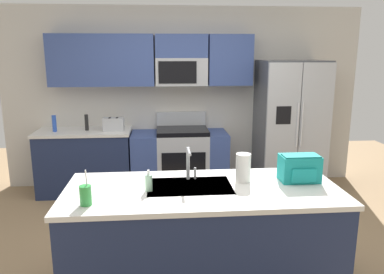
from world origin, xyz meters
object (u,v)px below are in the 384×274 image
Objects in this scene: sink_faucet at (189,161)px; backpack at (300,168)px; toaster at (114,124)px; range_oven at (180,160)px; soap_dispenser at (149,183)px; bottle_blue at (54,123)px; refrigerator at (290,126)px; drink_cup_green at (86,195)px; paper_towel_roll at (243,168)px; pepper_mill at (87,122)px.

sink_faucet is 0.88× the size of backpack.
toaster is at bearing 128.84° from backpack.
soap_dispenser is at bearing -98.65° from range_oven.
range_oven is 2.27m from sink_faucet.
backpack is at bearing -6.16° from sink_faucet.
bottle_blue reaches higher than range_oven.
range_oven is 1.07m from toaster.
refrigerator is 3.29m from bottle_blue.
range_oven is 4.86× the size of toaster.
drink_cup_green is 1.73m from backpack.
paper_towel_roll is (1.32, -2.21, 0.03)m from toaster.
paper_towel_roll is (1.21, 0.39, 0.05)m from drink_cup_green.
backpack is at bearing -107.35° from refrigerator.
range_oven is 0.74× the size of refrigerator.
refrigerator is 2.32m from backpack.
drink_cup_green is (0.11, -2.60, -0.02)m from toaster.
soap_dispenser is (-0.33, -0.22, -0.10)m from sink_faucet.
bottle_blue is 0.94× the size of paper_towel_roll.
backpack is (0.47, -0.03, -0.00)m from paper_towel_roll.
range_oven is at bearing 100.34° from paper_towel_roll.
backpack reaches higher than bottle_blue.
toaster is at bearing 120.97° from paper_towel_roll.
backpack reaches higher than pepper_mill.
backpack reaches higher than soap_dispenser.
toaster is at bearing 179.55° from refrigerator.
range_oven reaches higher than toaster.
backpack is (2.17, -2.28, 0.01)m from pepper_mill.
pepper_mill is 2.52m from sink_faucet.
range_oven is at bearing 177.39° from refrigerator.
refrigerator is 10.88× the size of soap_dispenser.
bottle_blue is 3.06m from paper_towel_roll.
toaster is (-0.91, -0.05, 0.55)m from range_oven.
pepper_mill is 2.82m from paper_towel_roll.
toaster is 0.99× the size of sink_faucet.
refrigerator is at bearing 61.96° from paper_towel_roll.
paper_towel_roll is at bearing -79.66° from range_oven.
toaster is 0.38m from pepper_mill.
range_oven is at bearing 1.64° from bottle_blue.
drink_cup_green is at bearing -167.79° from backpack.
refrigerator is 8.22× the size of bottle_blue.
drink_cup_green is at bearing -148.83° from sink_faucet.
sink_faucet reaches higher than paper_towel_roll.
bottle_blue is at bearing -178.36° from range_oven.
refrigerator is at bearing -2.61° from range_oven.
paper_towel_roll is at bearing -53.05° from pepper_mill.
sink_faucet is 0.90m from drink_cup_green.
soap_dispenser is (0.92, -2.41, -0.04)m from pepper_mill.
bottle_blue is at bearing 128.07° from sink_faucet.
paper_towel_roll reaches higher than soap_dispenser.
sink_faucet is 1.66× the size of soap_dispenser.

